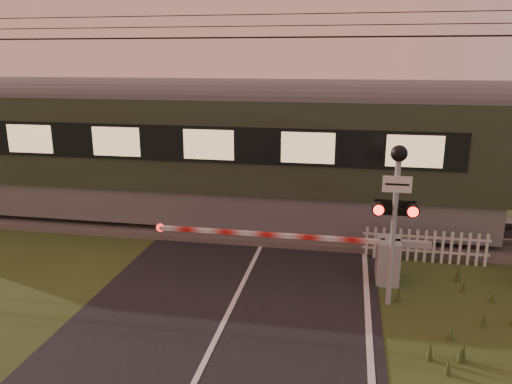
# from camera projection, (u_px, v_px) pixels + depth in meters

# --- Properties ---
(ground) EXTENTS (160.00, 160.00, 0.00)m
(ground) POSITION_uv_depth(u_px,v_px,m) (213.00, 345.00, 8.92)
(ground) COLOR #2F3D17
(ground) RESTS_ON ground
(road) EXTENTS (6.00, 140.00, 0.03)m
(road) POSITION_uv_depth(u_px,v_px,m) (211.00, 352.00, 8.69)
(road) COLOR black
(road) RESTS_ON ground
(track_bed) EXTENTS (140.00, 3.40, 0.39)m
(track_bed) POSITION_uv_depth(u_px,v_px,m) (271.00, 225.00, 15.07)
(track_bed) COLOR #47423D
(track_bed) RESTS_ON ground
(overhead_wires) EXTENTS (120.00, 0.62, 0.62)m
(overhead_wires) POSITION_uv_depth(u_px,v_px,m) (272.00, 29.00, 13.59)
(overhead_wires) COLOR black
(overhead_wires) RESTS_ON ground
(boom_gate) EXTENTS (6.47, 0.78, 1.03)m
(boom_gate) POSITION_uv_depth(u_px,v_px,m) (374.00, 256.00, 11.40)
(boom_gate) COLOR gray
(boom_gate) RESTS_ON ground
(crossing_signal) EXTENTS (0.85, 0.35, 3.35)m
(crossing_signal) POSITION_uv_depth(u_px,v_px,m) (396.00, 198.00, 9.82)
(crossing_signal) COLOR gray
(crossing_signal) RESTS_ON ground
(picket_fence) EXTENTS (3.07, 0.07, 0.84)m
(picket_fence) POSITION_uv_depth(u_px,v_px,m) (425.00, 246.00, 12.42)
(picket_fence) COLOR silver
(picket_fence) RESTS_ON ground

